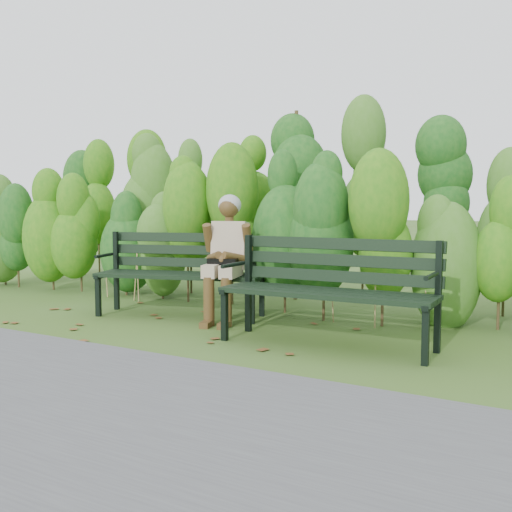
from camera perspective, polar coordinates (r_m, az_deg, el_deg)
The scene contains 7 objects.
ground at distance 5.80m, azimuth -1.76°, elevation -7.67°, with size 80.00×80.00×0.00m, color #3C5C1A.
footpath at distance 4.17m, azimuth -18.44°, elevation -12.99°, with size 60.00×2.50×0.01m, color #474749.
hedge_band at distance 7.30m, azimuth 6.00°, elevation 4.88°, with size 11.04×1.67×2.42m.
leaf_litter at distance 5.80m, azimuth -0.93°, elevation -7.63°, with size 5.61×2.11×0.01m.
bench_left at distance 6.88m, azimuth -6.98°, elevation -1.02°, with size 1.97×1.12×0.94m.
bench_right at distance 5.44m, azimuth 7.15°, elevation -2.49°, with size 1.95×0.70×0.96m.
seated_woman at distance 6.49m, azimuth -2.84°, elevation 0.60°, with size 0.59×0.85×1.37m.
Camera 1 is at (3.00, -4.80, 1.28)m, focal length 42.00 mm.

